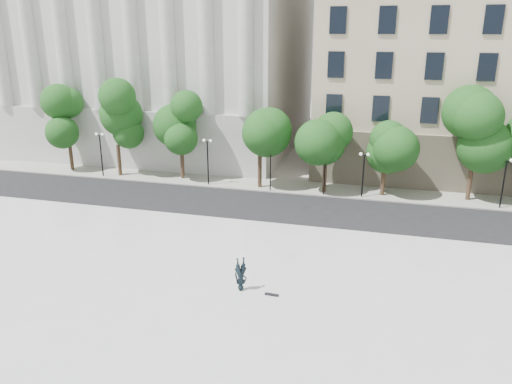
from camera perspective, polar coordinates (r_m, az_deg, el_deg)
ground at (r=24.35m, az=-8.96°, el=-15.98°), size 160.00×160.00×0.00m
plaza at (r=26.56m, az=-6.37°, el=-12.15°), size 44.00×22.00×0.45m
street at (r=39.70m, az=1.38°, el=-1.88°), size 60.00×8.00×0.02m
far_sidewalk at (r=45.24m, az=3.16°, el=0.68°), size 60.00×4.00×0.12m
building_west at (r=62.39m, az=-9.87°, el=17.20°), size 31.50×27.65×25.60m
building_east at (r=58.40m, az=26.89°, el=13.83°), size 36.00×26.15×23.00m
traffic_light_west at (r=42.87m, az=1.67°, el=4.63°), size 0.86×1.55×4.12m
traffic_light_east at (r=42.05m, az=7.94°, el=4.37°), size 0.94×1.81×4.22m
person_lying at (r=26.75m, az=-1.73°, el=-10.63°), size 1.46×1.95×0.50m
skateboard at (r=26.35m, az=1.80°, el=-11.64°), size 0.73×0.23×0.07m
street_trees at (r=43.29m, az=6.02°, el=6.66°), size 45.98×5.17×7.57m
lamp_posts at (r=43.15m, az=2.78°, el=3.75°), size 36.15×0.28×4.34m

